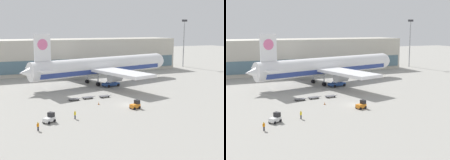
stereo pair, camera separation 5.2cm
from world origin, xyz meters
TOP-DOWN VIEW (x-y plane):
  - ground_plane at (0.00, 0.00)m, footprint 400.00×400.00m
  - terminal_building at (5.52, 63.28)m, footprint 90.00×18.20m
  - light_mast at (58.92, 58.15)m, footprint 2.80×0.50m
  - airplane_main at (4.64, 30.30)m, footprint 56.98×48.48m
  - scissor_lift_loader at (5.74, 24.24)m, footprint 5.78×4.45m
  - baggage_tug_foreground at (0.01, -3.88)m, footprint 2.73×2.17m
  - baggage_tug_mid at (-20.95, -6.71)m, footprint 2.81×2.62m
  - baggage_dolly_lead at (-10.93, 9.82)m, footprint 3.75×1.71m
  - baggage_dolly_second at (-6.94, 10.41)m, footprint 3.75×1.71m
  - baggage_dolly_third at (-2.21, 10.07)m, footprint 3.75×1.71m
  - ground_crew_near at (-15.56, -6.40)m, footprint 0.48×0.39m
  - ground_crew_far at (-24.05, -10.96)m, footprint 0.50×0.37m
  - traffic_cone_near at (-6.63, 3.04)m, footprint 0.40×0.40m

SIDE VIEW (x-z plane):
  - ground_plane at x=0.00m, z-range 0.00..0.00m
  - traffic_cone_near at x=-6.63m, z-range -0.01..0.74m
  - baggage_dolly_lead at x=-10.93m, z-range 0.15..0.63m
  - baggage_dolly_second at x=-6.94m, z-range 0.15..0.63m
  - baggage_dolly_third at x=-2.21m, z-range 0.15..0.63m
  - baggage_tug_foreground at x=0.01m, z-range -0.12..1.88m
  - baggage_tug_mid at x=-20.95m, z-range -0.12..1.88m
  - ground_crew_far at x=-24.05m, z-range 0.14..1.82m
  - ground_crew_near at x=-15.56m, z-range 0.16..1.94m
  - scissor_lift_loader at x=5.74m, z-range -0.66..4.83m
  - airplane_main at x=4.64m, z-range -2.66..14.34m
  - terminal_building at x=5.52m, z-range -0.01..13.99m
  - light_mast at x=58.92m, z-range 1.83..24.47m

